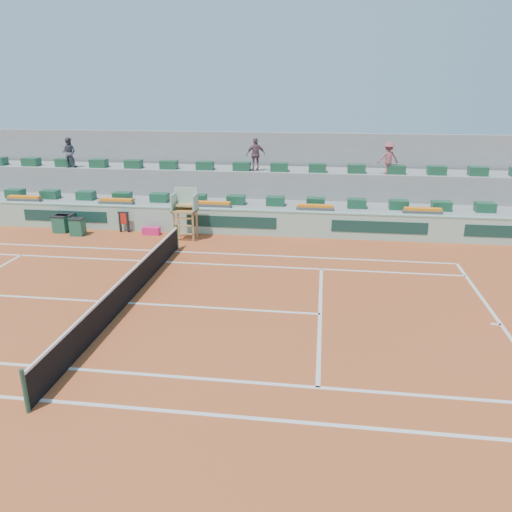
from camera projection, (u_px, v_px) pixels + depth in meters
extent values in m
plane|color=#A0431F|center=(128.00, 303.00, 16.70)|extent=(90.00, 90.00, 0.00)
cube|color=gray|center=(202.00, 210.00, 26.53)|extent=(36.00, 4.00, 1.20)
cube|color=gray|center=(208.00, 191.00, 27.80)|extent=(36.00, 2.40, 2.60)
cube|color=gray|center=(214.00, 170.00, 29.01)|extent=(36.00, 0.40, 4.40)
cube|color=#E41D6C|center=(151.00, 231.00, 24.26)|extent=(0.84, 0.37, 0.37)
imported|color=#464852|center=(69.00, 153.00, 27.25)|extent=(0.85, 0.70, 1.62)
imported|color=#6E4954|center=(256.00, 154.00, 26.14)|extent=(1.08, 0.72, 1.71)
imported|color=#9C4E53|center=(388.00, 158.00, 25.21)|extent=(1.15, 0.81, 1.62)
cube|color=silver|center=(501.00, 324.00, 15.20)|extent=(0.12, 10.97, 0.01)
cube|color=silver|center=(40.00, 400.00, 11.56)|extent=(23.77, 0.12, 0.01)
cube|color=silver|center=(175.00, 251.00, 21.84)|extent=(23.77, 0.12, 0.01)
cube|color=silver|center=(68.00, 369.00, 12.85)|extent=(23.77, 0.12, 0.01)
cube|color=silver|center=(165.00, 262.00, 20.56)|extent=(23.77, 0.12, 0.01)
cube|color=silver|center=(320.00, 314.00, 15.90)|extent=(0.12, 8.23, 0.01)
cube|color=silver|center=(128.00, 303.00, 16.70)|extent=(12.80, 0.12, 0.01)
cube|color=silver|center=(496.00, 324.00, 15.22)|extent=(0.30, 0.12, 0.01)
cube|color=black|center=(127.00, 290.00, 16.55)|extent=(0.03, 11.87, 0.92)
cube|color=white|center=(125.00, 277.00, 16.39)|extent=(0.06, 11.87, 0.07)
cylinder|color=#1D4333|center=(25.00, 391.00, 10.96)|extent=(0.10, 0.10, 1.10)
cylinder|color=#1D4333|center=(177.00, 237.00, 22.09)|extent=(0.10, 0.10, 1.10)
cube|color=#94BAA3|center=(192.00, 221.00, 24.47)|extent=(36.00, 0.30, 1.20)
cube|color=#7DA797|center=(191.00, 208.00, 24.27)|extent=(36.00, 0.34, 0.06)
cube|color=#13352E|center=(65.00, 216.00, 25.12)|extent=(4.40, 0.02, 0.56)
cube|color=#13352E|center=(231.00, 222.00, 24.05)|extent=(4.40, 0.02, 0.56)
cube|color=#13352E|center=(379.00, 227.00, 23.17)|extent=(4.40, 0.02, 0.56)
cube|color=#9F753C|center=(174.00, 227.00, 23.15)|extent=(0.08, 0.08, 1.35)
cube|color=#9F753C|center=(193.00, 228.00, 23.03)|extent=(0.08, 0.08, 1.35)
cube|color=#9F753C|center=(178.00, 223.00, 23.80)|extent=(0.08, 0.08, 1.35)
cube|color=#9F753C|center=(197.00, 224.00, 23.69)|extent=(0.08, 0.08, 1.35)
cube|color=#9F753C|center=(185.00, 210.00, 23.18)|extent=(1.10, 0.90, 0.08)
cube|color=#94BAA3|center=(187.00, 198.00, 23.37)|extent=(1.10, 0.08, 1.00)
cube|color=#94BAA3|center=(174.00, 202.00, 23.13)|extent=(0.06, 0.90, 0.80)
cube|color=#94BAA3|center=(195.00, 203.00, 23.00)|extent=(0.06, 0.90, 0.80)
cube|color=#9F753C|center=(185.00, 205.00, 23.20)|extent=(0.80, 0.60, 0.08)
cube|color=#9F753C|center=(184.00, 234.00, 23.19)|extent=(0.90, 0.08, 0.06)
cube|color=#9F753C|center=(184.00, 226.00, 23.06)|extent=(0.90, 0.08, 0.06)
cube|color=#9F753C|center=(183.00, 218.00, 22.95)|extent=(0.90, 0.08, 0.06)
cube|color=#18492E|center=(15.00, 193.00, 26.68)|extent=(0.90, 0.60, 0.44)
cube|color=#18492E|center=(50.00, 194.00, 26.43)|extent=(0.90, 0.60, 0.44)
cube|color=#18492E|center=(86.00, 195.00, 26.18)|extent=(0.90, 0.60, 0.44)
cube|color=#18492E|center=(122.00, 196.00, 25.93)|extent=(0.90, 0.60, 0.44)
cube|color=#18492E|center=(160.00, 198.00, 25.67)|extent=(0.90, 0.60, 0.44)
cube|color=#18492E|center=(197.00, 199.00, 25.42)|extent=(0.90, 0.60, 0.44)
cube|color=#18492E|center=(236.00, 200.00, 25.17)|extent=(0.90, 0.60, 0.44)
cube|color=#18492E|center=(275.00, 201.00, 24.92)|extent=(0.90, 0.60, 0.44)
cube|color=#18492E|center=(316.00, 202.00, 24.67)|extent=(0.90, 0.60, 0.44)
cube|color=#18492E|center=(357.00, 203.00, 24.41)|extent=(0.90, 0.60, 0.44)
cube|color=#18492E|center=(399.00, 205.00, 24.16)|extent=(0.90, 0.60, 0.44)
cube|color=#18492E|center=(441.00, 206.00, 23.91)|extent=(0.90, 0.60, 0.44)
cube|color=#18492E|center=(485.00, 207.00, 23.66)|extent=(0.90, 0.60, 0.44)
cube|color=#18492E|center=(31.00, 162.00, 28.01)|extent=(0.90, 0.60, 0.44)
cube|color=#18492E|center=(65.00, 162.00, 27.75)|extent=(0.90, 0.60, 0.44)
cube|color=#18492E|center=(99.00, 163.00, 27.50)|extent=(0.90, 0.60, 0.44)
cube|color=#18492E|center=(134.00, 164.00, 27.25)|extent=(0.90, 0.60, 0.44)
cube|color=#18492E|center=(169.00, 165.00, 27.00)|extent=(0.90, 0.60, 0.44)
cube|color=#18492E|center=(205.00, 165.00, 26.75)|extent=(0.90, 0.60, 0.44)
cube|color=#18492E|center=(242.00, 166.00, 26.49)|extent=(0.90, 0.60, 0.44)
cube|color=#18492E|center=(279.00, 167.00, 26.24)|extent=(0.90, 0.60, 0.44)
cube|color=#18492E|center=(317.00, 168.00, 25.99)|extent=(0.90, 0.60, 0.44)
cube|color=#18492E|center=(356.00, 169.00, 25.74)|extent=(0.90, 0.60, 0.44)
cube|color=#18492E|center=(396.00, 169.00, 25.49)|extent=(0.90, 0.60, 0.44)
cube|color=#18492E|center=(437.00, 170.00, 25.23)|extent=(0.90, 0.60, 0.44)
cube|color=#18492E|center=(478.00, 171.00, 24.98)|extent=(0.90, 0.60, 0.44)
cube|color=#4B4B4B|center=(25.00, 200.00, 25.85)|extent=(1.80, 0.36, 0.16)
cube|color=orange|center=(24.00, 197.00, 25.81)|extent=(1.70, 0.32, 0.12)
cube|color=#4B4B4B|center=(117.00, 202.00, 25.22)|extent=(1.80, 0.36, 0.16)
cube|color=orange|center=(116.00, 200.00, 25.18)|extent=(1.70, 0.32, 0.12)
cube|color=#4B4B4B|center=(213.00, 205.00, 24.59)|extent=(1.80, 0.36, 0.16)
cube|color=orange|center=(213.00, 203.00, 24.55)|extent=(1.70, 0.32, 0.12)
cube|color=#4B4B4B|center=(315.00, 209.00, 23.96)|extent=(1.80, 0.36, 0.16)
cube|color=orange|center=(315.00, 206.00, 23.92)|extent=(1.70, 0.32, 0.12)
cube|color=#4B4B4B|center=(422.00, 212.00, 23.33)|extent=(1.80, 0.36, 0.16)
cube|color=orange|center=(423.00, 209.00, 23.29)|extent=(1.70, 0.32, 0.12)
cube|color=#1A4F3A|center=(78.00, 227.00, 24.10)|extent=(0.62, 0.53, 0.80)
cube|color=black|center=(77.00, 219.00, 23.96)|extent=(0.66, 0.57, 0.04)
cube|color=#1A4F3A|center=(66.00, 223.00, 24.89)|extent=(0.76, 0.65, 0.80)
cube|color=black|center=(65.00, 214.00, 24.76)|extent=(0.80, 0.69, 0.04)
cube|color=#1A4F3A|center=(61.00, 224.00, 24.61)|extent=(0.67, 0.57, 0.80)
cube|color=black|center=(60.00, 216.00, 24.47)|extent=(0.71, 0.61, 0.04)
cube|color=black|center=(120.00, 222.00, 24.59)|extent=(0.09, 0.09, 1.00)
cube|color=black|center=(128.00, 222.00, 24.54)|extent=(0.09, 0.09, 1.00)
cube|color=black|center=(123.00, 212.00, 24.41)|extent=(0.55, 0.07, 0.06)
cube|color=red|center=(123.00, 219.00, 24.48)|extent=(0.41, 0.04, 0.56)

